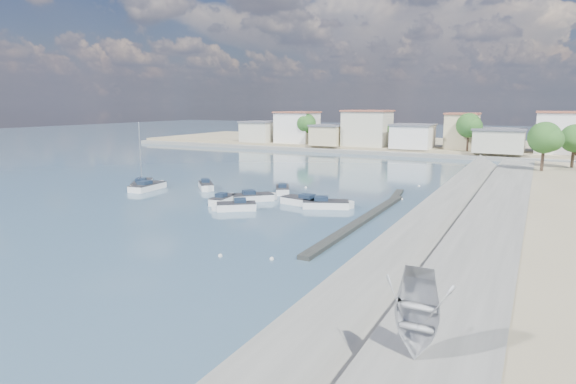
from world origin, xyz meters
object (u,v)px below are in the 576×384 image
at_px(motorboat_g, 206,186).
at_px(overturned_dinghy, 415,350).
at_px(motorboat_e, 149,187).
at_px(motorboat_b, 255,198).
at_px(motorboat_d, 234,207).
at_px(sailboat, 142,184).
at_px(motorboat_f, 282,190).
at_px(motorboat_c, 301,201).
at_px(motorboat_a, 224,200).
at_px(motorboat_h, 328,205).

bearing_deg(motorboat_g, overturned_dinghy, -43.73).
bearing_deg(motorboat_e, motorboat_b, 0.41).
relative_size(motorboat_e, motorboat_g, 1.46).
height_order(motorboat_d, sailboat, sailboat).
bearing_deg(motorboat_b, motorboat_f, 85.85).
bearing_deg(motorboat_g, motorboat_c, -11.04).
height_order(motorboat_a, motorboat_b, same).
distance_m(motorboat_d, motorboat_e, 17.89).
distance_m(motorboat_c, sailboat, 24.68).
relative_size(motorboat_e, motorboat_f, 1.40).
bearing_deg(motorboat_f, motorboat_b, -94.15).
height_order(motorboat_d, motorboat_h, same).
bearing_deg(overturned_dinghy, sailboat, 144.38).
bearing_deg(motorboat_h, motorboat_e, -179.15).
bearing_deg(overturned_dinghy, motorboat_d, 134.71).
bearing_deg(motorboat_e, motorboat_h, 0.85).
relative_size(motorboat_c, motorboat_h, 1.06).
distance_m(motorboat_h, sailboat, 28.05).
height_order(motorboat_b, motorboat_g, same).
relative_size(motorboat_a, motorboat_g, 1.09).
height_order(motorboat_a, motorboat_g, same).
relative_size(motorboat_h, sailboat, 0.61).
height_order(motorboat_e, motorboat_g, same).
distance_m(motorboat_b, motorboat_h, 9.17).
bearing_deg(overturned_dinghy, motorboat_b, 129.89).
bearing_deg(motorboat_d, motorboat_a, 140.46).
bearing_deg(sailboat, motorboat_f, 13.80).
xyz_separation_m(motorboat_e, motorboat_f, (16.81, 6.08, -0.00)).
height_order(motorboat_c, motorboat_e, same).
distance_m(motorboat_a, motorboat_f, 9.24).
relative_size(motorboat_b, sailboat, 0.52).
bearing_deg(motorboat_b, motorboat_h, 1.63).
bearing_deg(motorboat_h, motorboat_b, -178.37).
bearing_deg(motorboat_c, motorboat_e, -178.36).
bearing_deg(motorboat_a, motorboat_f, 71.97).
bearing_deg(motorboat_f, motorboat_g, -166.78).
xyz_separation_m(motorboat_g, sailboat, (-9.07, -2.34, 0.03)).
bearing_deg(motorboat_a, motorboat_b, 49.33).
distance_m(motorboat_d, motorboat_g, 13.82).
bearing_deg(motorboat_c, sailboat, 178.36).
bearing_deg(motorboat_a, motorboat_h, 14.90).
relative_size(motorboat_a, motorboat_e, 0.75).
height_order(motorboat_g, overturned_dinghy, overturned_dinghy).
bearing_deg(motorboat_h, motorboat_d, -146.10).
xyz_separation_m(motorboat_f, overturned_dinghy, (25.13, -36.22, 1.77)).
relative_size(motorboat_d, motorboat_e, 0.71).
bearing_deg(overturned_dinghy, motorboat_c, 122.40).
distance_m(motorboat_c, motorboat_f, 7.65).
distance_m(motorboat_a, motorboat_d, 4.08).
distance_m(motorboat_a, motorboat_g, 9.75).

